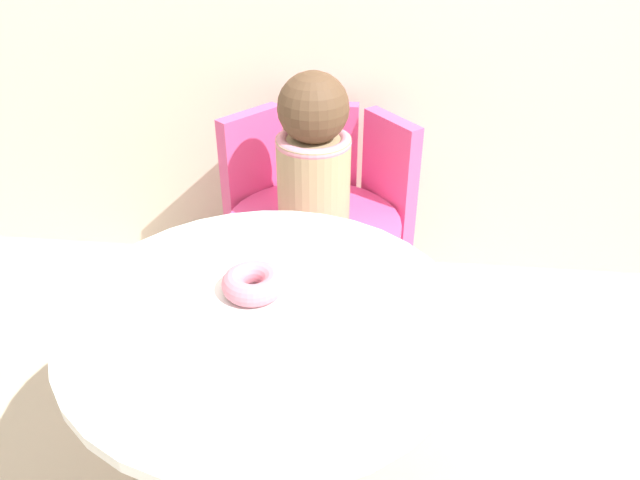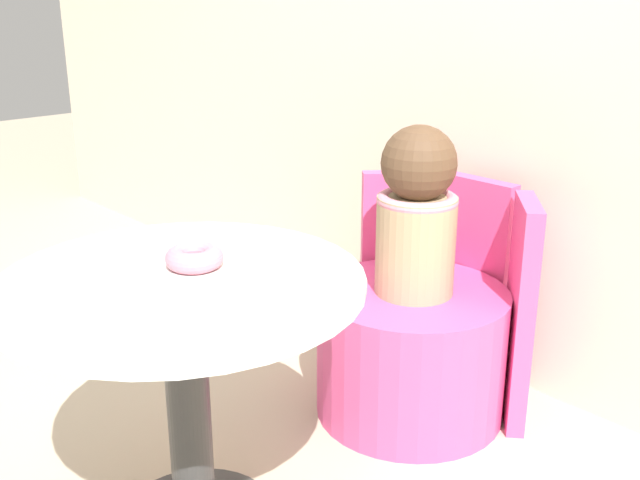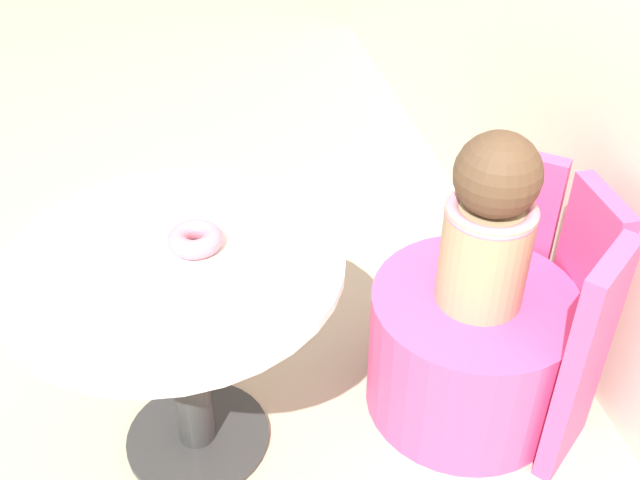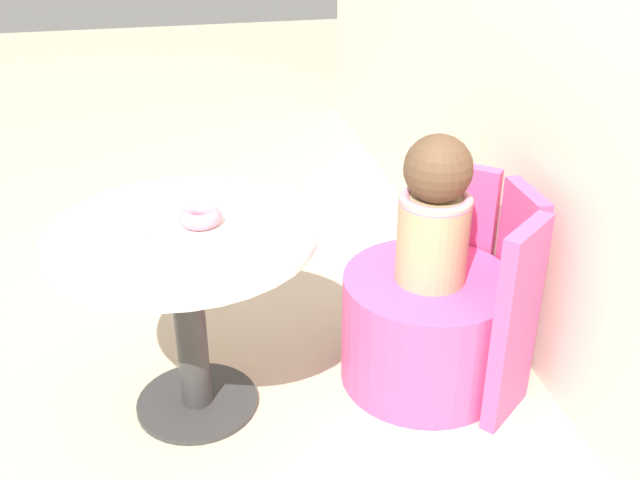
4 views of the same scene
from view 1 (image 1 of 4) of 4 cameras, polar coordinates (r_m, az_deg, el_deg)
name	(u,v)px [view 1 (image 1 of 4)]	position (r m, az deg, el deg)	size (l,w,h in m)	color
round_table	(268,370)	(1.31, -4.79, -11.77)	(0.79, 0.79, 0.63)	#333333
tub_chair	(314,271)	(2.07, -0.53, -2.84)	(0.55, 0.55, 0.39)	#E54C8C
booth_backrest	(321,201)	(2.19, 0.13, 3.58)	(0.65, 0.24, 0.66)	#E54C8C
child_figure	(314,153)	(1.86, -0.60, 7.97)	(0.23, 0.23, 0.48)	tan
donut	(253,283)	(1.25, -6.10, -3.96)	(0.13, 0.13, 0.05)	pink
paper_napkin	(271,371)	(1.09, -4.53, -11.87)	(0.15, 0.15, 0.01)	white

